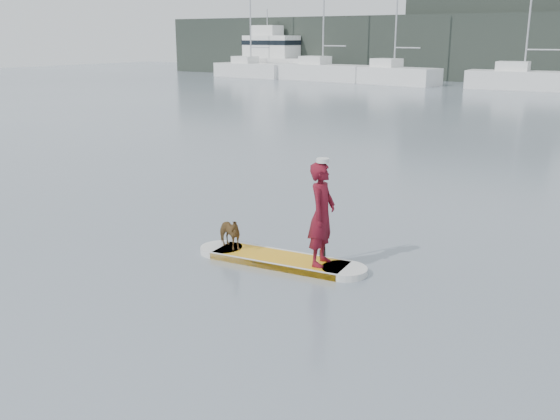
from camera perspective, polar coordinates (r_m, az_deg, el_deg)
The scene contains 12 objects.
ground at distance 11.31m, azimuth -9.70°, elevation -5.22°, with size 140.00×140.00×0.00m, color slate.
paddleboard at distance 11.36m, azimuth 0.00°, elevation -4.57°, with size 3.29×1.07×0.12m.
paddler at distance 10.74m, azimuth 3.85°, elevation -0.39°, with size 0.66×0.43×1.81m, color maroon.
white_cap at distance 10.52m, azimuth 3.94°, elevation 4.54°, with size 0.22×0.22×0.07m, color silver.
dog at distance 11.75m, azimuth -4.77°, elevation -2.06°, with size 0.33×0.72×0.61m, color brown.
paddle at distance 11.11m, azimuth 3.94°, elevation -1.07°, with size 0.10×0.30×2.00m.
sailboat_a at distance 65.24m, azimuth -2.71°, elevation 12.76°, with size 8.32×3.32×11.78m.
sailboat_b at distance 60.39m, azimuth 3.86°, elevation 12.63°, with size 9.38×3.80×13.55m.
sailboat_c at distance 56.09m, azimuth 10.30°, elevation 12.12°, with size 8.42×4.21×11.56m.
sailboat_d at distance 53.11m, azimuth 21.28°, elevation 11.20°, with size 8.68×3.26×12.54m.
motor_yacht_b at distance 67.55m, azimuth -0.42°, elevation 13.79°, with size 10.53×4.27×6.80m.
shore_building_west at distance 64.08m, azimuth 18.02°, elevation 15.29°, with size 14.00×4.00×9.00m, color black.
Camera 1 is at (7.27, -7.71, 3.97)m, focal length 40.00 mm.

